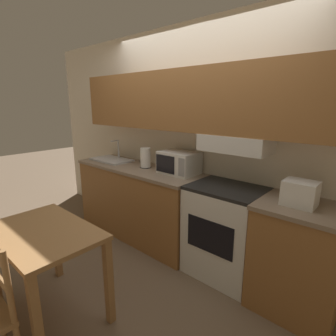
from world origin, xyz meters
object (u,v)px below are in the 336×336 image
microwave (179,163)px  paper_towel_roll (145,158)px  sink_basin (111,159)px  dining_table (45,245)px  toaster (300,193)px  stove_range (224,231)px

microwave → paper_towel_roll: microwave is taller
sink_basin → dining_table: bearing=-54.3°
toaster → paper_towel_roll: bearing=178.1°
paper_towel_roll → dining_table: 1.55m
microwave → sink_basin: bearing=-175.0°
sink_basin → dining_table: size_ratio=0.61×
stove_range → sink_basin: (-1.79, -0.01, 0.48)m
toaster → dining_table: bearing=-136.0°
stove_range → toaster: (0.65, -0.03, 0.56)m
microwave → paper_towel_roll: size_ratio=1.74×
stove_range → sink_basin: 1.85m
dining_table → sink_basin: bearing=125.7°
microwave → dining_table: (-0.12, -1.50, -0.43)m
stove_range → microwave: size_ratio=2.17×
toaster → dining_table: toaster is taller
paper_towel_roll → dining_table: bearing=-75.9°
sink_basin → paper_towel_roll: bearing=3.5°
stove_range → paper_towel_roll: paper_towel_roll is taller
microwave → sink_basin: 1.14m
toaster → paper_towel_roll: (-1.80, 0.06, 0.02)m
paper_towel_roll → sink_basin: bearing=-176.5°
toaster → dining_table: (-1.43, -1.38, -0.40)m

